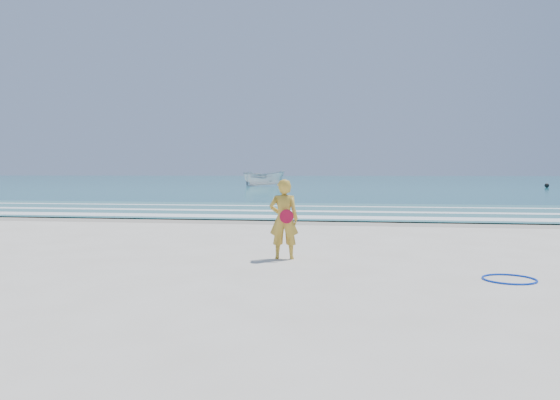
# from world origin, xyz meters

# --- Properties ---
(ground) EXTENTS (400.00, 400.00, 0.00)m
(ground) POSITION_xyz_m (0.00, 0.00, 0.00)
(ground) COLOR silver
(ground) RESTS_ON ground
(wet_sand) EXTENTS (400.00, 2.40, 0.00)m
(wet_sand) POSITION_xyz_m (0.00, 9.00, 0.00)
(wet_sand) COLOR #B2A893
(wet_sand) RESTS_ON ground
(ocean) EXTENTS (400.00, 190.00, 0.04)m
(ocean) POSITION_xyz_m (0.00, 105.00, 0.02)
(ocean) COLOR #19727F
(ocean) RESTS_ON ground
(shallow) EXTENTS (400.00, 10.00, 0.01)m
(shallow) POSITION_xyz_m (0.00, 14.00, 0.04)
(shallow) COLOR #59B7AD
(shallow) RESTS_ON ocean
(foam_near) EXTENTS (400.00, 1.40, 0.01)m
(foam_near) POSITION_xyz_m (0.00, 10.30, 0.05)
(foam_near) COLOR white
(foam_near) RESTS_ON shallow
(foam_mid) EXTENTS (400.00, 0.90, 0.01)m
(foam_mid) POSITION_xyz_m (0.00, 13.20, 0.05)
(foam_mid) COLOR white
(foam_mid) RESTS_ON shallow
(foam_far) EXTENTS (400.00, 0.60, 0.01)m
(foam_far) POSITION_xyz_m (0.00, 16.50, 0.05)
(foam_far) COLOR white
(foam_far) RESTS_ON shallow
(hoop) EXTENTS (1.04, 1.04, 0.03)m
(hoop) POSITION_xyz_m (4.40, -0.45, 0.01)
(hoop) COLOR #0B36C8
(hoop) RESTS_ON ground
(boat) EXTENTS (4.83, 2.25, 1.80)m
(boat) POSITION_xyz_m (-9.14, 51.38, 0.94)
(boat) COLOR silver
(boat) RESTS_ON ocean
(buoy) EXTENTS (0.46, 0.46, 0.46)m
(buoy) POSITION_xyz_m (20.76, 50.40, 0.27)
(buoy) COLOR black
(buoy) RESTS_ON ocean
(woman) EXTENTS (0.60, 0.43, 1.56)m
(woman) POSITION_xyz_m (0.58, 1.08, 0.78)
(woman) COLOR gold
(woman) RESTS_ON ground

